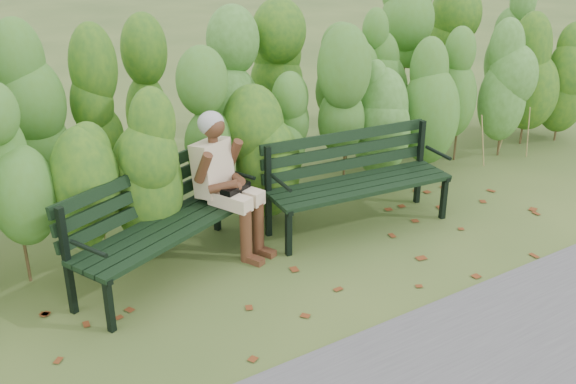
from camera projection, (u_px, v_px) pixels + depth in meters
ground at (308, 278)px, 6.28m from camera, size 80.00×80.00×0.00m
hedge_band at (212, 101)px, 7.21m from camera, size 11.04×1.67×2.42m
leaf_litter at (239, 313)px, 5.76m from camera, size 5.54×2.14×0.01m
bench_left at (159, 215)px, 6.18m from camera, size 2.08×1.35×0.99m
bench_right at (355, 173)px, 7.11m from camera, size 2.04×0.87×0.99m
seated_woman at (224, 174)px, 6.51m from camera, size 0.65×0.87×1.41m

